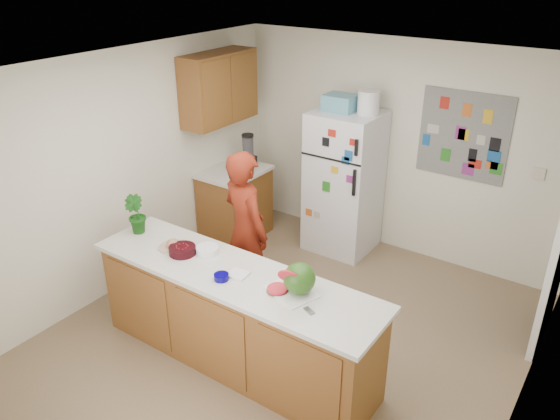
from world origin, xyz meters
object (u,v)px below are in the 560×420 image
Objects in this scene: refrigerator at (344,182)px; watermelon at (299,279)px; cherry_bowl at (182,250)px; person at (246,230)px.

watermelon is at bearing -69.52° from refrigerator.
refrigerator is 6.76× the size of watermelon.
refrigerator reaches higher than cherry_bowl.
person reaches higher than cherry_bowl.
person reaches higher than watermelon.
refrigerator is 1.60m from person.
person is 6.96× the size of cherry_bowl.
cherry_bowl is at bearing 102.89° from person.
cherry_bowl is at bearing -97.39° from refrigerator.
refrigerator is 2.41m from cherry_bowl.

